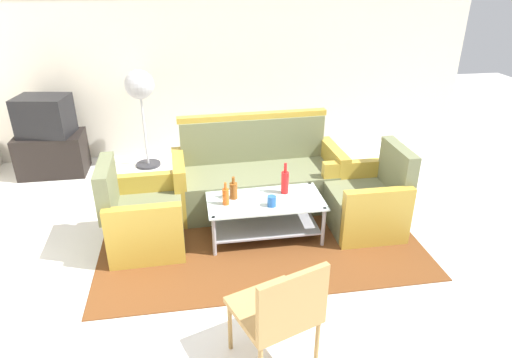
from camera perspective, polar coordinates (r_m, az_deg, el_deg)
ground_plane at (r=3.91m, az=3.20°, el=-12.43°), size 14.00×14.00×0.00m
wall_back at (r=6.17m, az=-2.67°, el=16.91°), size 6.52×0.19×2.80m
rug at (r=4.48m, az=0.23°, el=-6.88°), size 3.01×2.00×0.01m
couch at (r=4.86m, az=0.21°, el=0.12°), size 1.82×0.80×0.96m
armchair_left at (r=4.29m, az=-14.31°, el=-4.94°), size 0.72×0.77×0.85m
armchair_right at (r=4.57m, az=13.99°, el=-2.85°), size 0.70×0.76×0.85m
coffee_table at (r=4.30m, az=1.13°, el=-4.19°), size 1.10×0.60×0.40m
bottle_orange at (r=4.11m, az=-3.90°, el=-2.20°), size 0.06×0.06×0.22m
bottle_brown at (r=4.21m, az=-2.89°, el=-1.44°), size 0.07×0.07×0.22m
bottle_red at (r=4.30m, az=3.72°, el=-0.36°), size 0.07×0.07×0.31m
cup at (r=4.09m, az=2.02°, el=-2.85°), size 0.08×0.08×0.10m
tv_stand at (r=6.19m, az=-24.59°, el=2.93°), size 0.80×0.50×0.52m
television at (r=6.04m, az=-25.44°, el=7.30°), size 0.67×0.54×0.48m
pedestal_fan at (r=5.80m, az=-14.61°, el=10.90°), size 0.36×0.36×1.27m
wicker_chair at (r=2.87m, az=3.18°, el=-16.27°), size 0.61×0.61×0.84m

